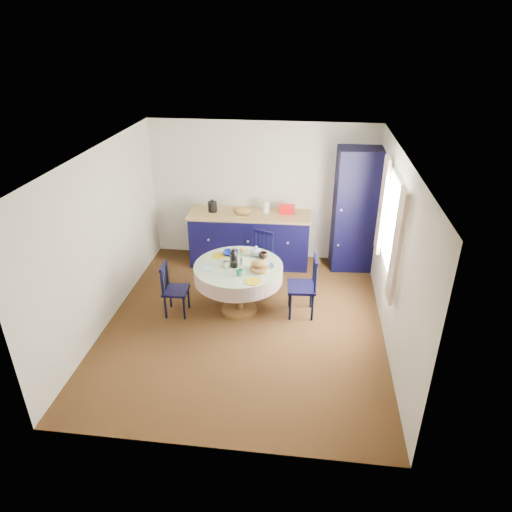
% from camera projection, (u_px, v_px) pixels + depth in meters
% --- Properties ---
extents(floor, '(4.50, 4.50, 0.00)m').
position_uv_depth(floor, '(245.00, 323.00, 6.74)').
color(floor, black).
rests_on(floor, ground).
extents(ceiling, '(4.50, 4.50, 0.00)m').
position_uv_depth(ceiling, '(242.00, 155.00, 5.60)').
color(ceiling, white).
rests_on(ceiling, wall_back).
extents(wall_back, '(4.00, 0.02, 2.50)m').
position_uv_depth(wall_back, '(262.00, 192.00, 8.16)').
color(wall_back, silver).
rests_on(wall_back, floor).
extents(wall_left, '(0.02, 4.50, 2.50)m').
position_uv_depth(wall_left, '(103.00, 239.00, 6.39)').
color(wall_left, silver).
rests_on(wall_left, floor).
extents(wall_right, '(0.02, 4.50, 2.50)m').
position_uv_depth(wall_right, '(395.00, 255.00, 5.95)').
color(wall_right, silver).
rests_on(wall_right, floor).
extents(window, '(0.10, 1.74, 1.45)m').
position_uv_depth(window, '(391.00, 226.00, 6.10)').
color(window, white).
rests_on(window, wall_right).
extents(kitchen_counter, '(2.18, 0.74, 1.20)m').
position_uv_depth(kitchen_counter, '(250.00, 238.00, 8.21)').
color(kitchen_counter, black).
rests_on(kitchen_counter, floor).
extents(pantry_cabinet, '(0.79, 0.60, 2.15)m').
position_uv_depth(pantry_cabinet, '(356.00, 210.00, 7.83)').
color(pantry_cabinet, black).
rests_on(pantry_cabinet, floor).
extents(dining_table, '(1.31, 1.31, 1.07)m').
position_uv_depth(dining_table, '(239.00, 273.00, 6.72)').
color(dining_table, '#553718').
rests_on(dining_table, floor).
extents(chair_left, '(0.37, 0.38, 0.83)m').
position_uv_depth(chair_left, '(174.00, 289.00, 6.78)').
color(chair_left, black).
rests_on(chair_left, floor).
extents(chair_far, '(0.51, 0.50, 0.89)m').
position_uv_depth(chair_far, '(260.00, 257.00, 7.63)').
color(chair_far, black).
rests_on(chair_far, floor).
extents(chair_right, '(0.44, 0.46, 0.96)m').
position_uv_depth(chair_right, '(304.00, 286.00, 6.74)').
color(chair_right, black).
rests_on(chair_right, floor).
extents(mug_a, '(0.11, 0.11, 0.09)m').
position_uv_depth(mug_a, '(226.00, 264.00, 6.59)').
color(mug_a, silver).
rests_on(mug_a, dining_table).
extents(mug_b, '(0.10, 0.10, 0.09)m').
position_uv_depth(mug_b, '(239.00, 273.00, 6.37)').
color(mug_b, '#23665A').
rests_on(mug_b, dining_table).
extents(mug_c, '(0.13, 0.13, 0.10)m').
position_uv_depth(mug_c, '(263.00, 255.00, 6.83)').
color(mug_c, black).
rests_on(mug_c, dining_table).
extents(mug_d, '(0.10, 0.10, 0.09)m').
position_uv_depth(mug_d, '(233.00, 250.00, 7.00)').
color(mug_d, silver).
rests_on(mug_d, dining_table).
extents(cobalt_bowl, '(0.23, 0.23, 0.06)m').
position_uv_depth(cobalt_bowl, '(231.00, 253.00, 6.95)').
color(cobalt_bowl, navy).
rests_on(cobalt_bowl, dining_table).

